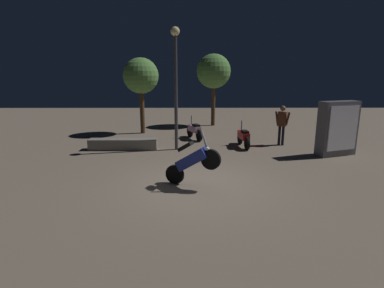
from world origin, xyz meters
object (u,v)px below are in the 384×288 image
(motorcycle_blue_foreground, at_px, (192,161))
(motorcycle_red_parked_right, at_px, (243,137))
(streetlamp_near, at_px, (176,74))
(kiosk_billboard, at_px, (338,129))
(motorcycle_pink_parked_left, at_px, (194,130))
(person_rider_beside, at_px, (282,122))

(motorcycle_blue_foreground, xyz_separation_m, motorcycle_red_parked_right, (2.26, 4.73, -0.31))
(streetlamp_near, relative_size, kiosk_billboard, 2.33)
(streetlamp_near, distance_m, kiosk_billboard, 6.65)
(motorcycle_pink_parked_left, distance_m, kiosk_billboard, 6.27)
(person_rider_beside, bearing_deg, motorcycle_blue_foreground, -5.66)
(streetlamp_near, xyz_separation_m, kiosk_billboard, (6.25, -0.93, -2.06))
(motorcycle_blue_foreground, relative_size, kiosk_billboard, 0.78)
(motorcycle_pink_parked_left, xyz_separation_m, motorcycle_red_parked_right, (2.11, -1.63, 0.00))
(person_rider_beside, distance_m, kiosk_billboard, 2.37)
(kiosk_billboard, bearing_deg, streetlamp_near, -27.81)
(person_rider_beside, relative_size, kiosk_billboard, 0.84)
(motorcycle_red_parked_right, bearing_deg, streetlamp_near, 92.49)
(streetlamp_near, bearing_deg, motorcycle_blue_foreground, -81.65)
(motorcycle_red_parked_right, bearing_deg, motorcycle_blue_foreground, 148.26)
(motorcycle_blue_foreground, bearing_deg, kiosk_billboard, 55.95)
(motorcycle_red_parked_right, distance_m, streetlamp_near, 3.96)
(motorcycle_pink_parked_left, height_order, person_rider_beside, person_rider_beside)
(motorcycle_red_parked_right, bearing_deg, motorcycle_pink_parked_left, 46.00)
(motorcycle_blue_foreground, height_order, streetlamp_near, streetlamp_near)
(motorcycle_blue_foreground, height_order, motorcycle_pink_parked_left, motorcycle_blue_foreground)
(motorcycle_red_parked_right, xyz_separation_m, person_rider_beside, (1.74, 0.35, 0.62))
(motorcycle_blue_foreground, xyz_separation_m, motorcycle_pink_parked_left, (0.15, 6.36, -0.31))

